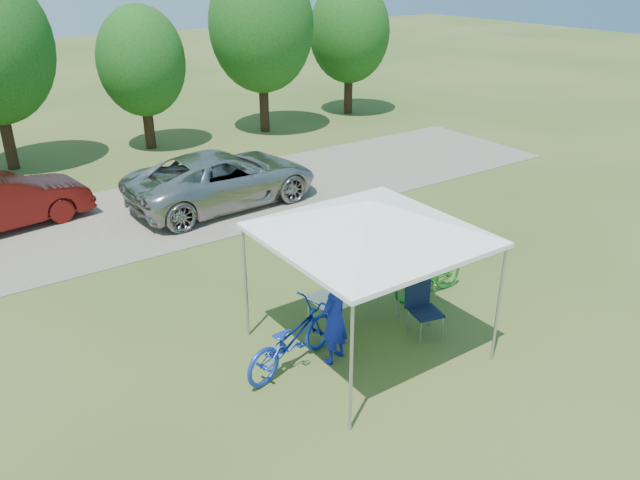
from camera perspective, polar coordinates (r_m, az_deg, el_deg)
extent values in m
plane|color=#2D5119|center=(11.04, 4.23, -9.71)|extent=(100.00, 100.00, 0.00)
cube|color=gray|center=(17.27, -12.60, 2.88)|extent=(24.00, 5.00, 0.02)
cylinder|color=#A5A5AA|center=(8.71, 2.87, -11.74)|extent=(0.05, 0.05, 2.10)
cylinder|color=#A5A5AA|center=(10.54, 16.00, -5.79)|extent=(0.05, 0.05, 2.10)
cylinder|color=#A5A5AA|center=(10.87, -6.81, -3.97)|extent=(0.05, 0.05, 2.10)
cylinder|color=#A5A5AA|center=(12.38, 5.47, -0.20)|extent=(0.05, 0.05, 2.10)
cube|color=white|center=(10.00, 4.60, 0.48)|extent=(3.15, 3.15, 0.08)
pyramid|color=white|center=(9.78, 4.72, 3.64)|extent=(4.53, 4.53, 0.55)
cylinder|color=#382314|center=(22.13, -26.65, 8.36)|extent=(0.36, 0.36, 2.03)
cylinder|color=#382314|center=(23.01, -15.38, 10.07)|extent=(0.36, 0.36, 1.61)
ellipsoid|color=#144711|center=(22.59, -16.02, 15.43)|extent=(2.94, 2.94, 3.68)
cylinder|color=#382314|center=(24.51, -5.13, 12.27)|extent=(0.36, 0.36, 2.10)
ellipsoid|color=#144711|center=(24.07, -5.40, 18.91)|extent=(3.84, 3.84, 4.80)
cylinder|color=#382314|center=(27.47, 2.60, 13.37)|extent=(0.36, 0.36, 1.82)
ellipsoid|color=#144711|center=(27.10, 2.70, 18.50)|extent=(3.33, 3.33, 4.16)
cube|color=white|center=(11.33, 3.21, -4.67)|extent=(1.71, 0.71, 0.04)
cylinder|color=#A5A5AA|center=(10.89, 0.76, -8.11)|extent=(0.04, 0.04, 0.66)
cylinder|color=#A5A5AA|center=(11.76, 7.19, -5.63)|extent=(0.04, 0.04, 0.66)
cylinder|color=#A5A5AA|center=(11.31, -1.04, -6.75)|extent=(0.04, 0.04, 0.66)
cylinder|color=#A5A5AA|center=(12.15, 5.30, -4.47)|extent=(0.04, 0.04, 0.66)
cube|color=#0E1732|center=(11.25, 9.67, -6.57)|extent=(0.59, 0.59, 0.04)
cube|color=#0E1732|center=(11.27, 8.92, -4.92)|extent=(0.49, 0.16, 0.49)
cylinder|color=#A5A5AA|center=(11.11, 9.55, -8.44)|extent=(0.02, 0.02, 0.44)
cylinder|color=#A5A5AA|center=(11.38, 11.15, -7.71)|extent=(0.02, 0.02, 0.44)
cylinder|color=#A5A5AA|center=(11.37, 8.02, -7.49)|extent=(0.02, 0.02, 0.44)
cylinder|color=#A5A5AA|center=(11.64, 9.63, -6.81)|extent=(0.02, 0.02, 0.44)
cube|color=white|center=(11.13, 2.40, -4.13)|extent=(0.50, 0.33, 0.33)
cube|color=white|center=(11.04, 2.41, -3.27)|extent=(0.52, 0.36, 0.04)
cylinder|color=gold|center=(11.53, 5.19, -3.92)|extent=(0.07, 0.07, 0.06)
imported|color=#13209E|center=(10.27, 1.33, -7.16)|extent=(0.68, 0.56, 1.62)
imported|color=#1637C0|center=(10.28, -2.63, -9.00)|extent=(2.12, 1.20, 1.06)
imported|color=#1C7E23|center=(12.49, 9.94, -2.95)|extent=(1.74, 0.51, 1.04)
imported|color=black|center=(13.97, 12.12, -0.10)|extent=(2.06, 1.24, 1.02)
imported|color=#A3A29E|center=(17.10, -8.83, 5.60)|extent=(5.34, 2.67, 1.45)
imported|color=#530F0D|center=(17.22, -27.23, 3.13)|extent=(4.37, 2.02, 1.39)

